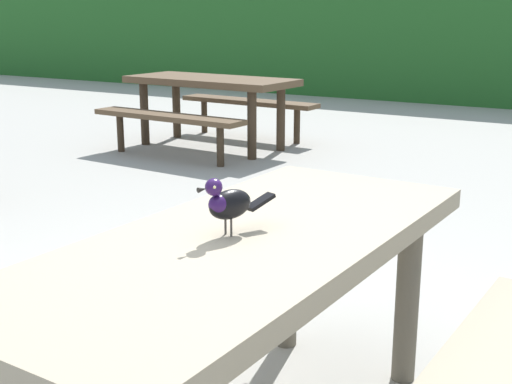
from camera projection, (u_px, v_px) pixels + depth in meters
The scene contains 3 objects.
picnic_table_foreground at pixel (247, 291), 2.11m from camera, with size 1.73×1.82×0.74m.
bird_grackle at pixel (227, 203), 2.03m from camera, with size 0.13×0.28×0.18m.
picnic_table_mid_left at pixel (211, 95), 7.15m from camera, with size 1.83×1.76×0.74m.
Camera 1 is at (1.26, -1.54, 1.39)m, focal length 47.90 mm.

